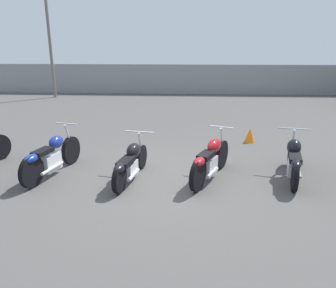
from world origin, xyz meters
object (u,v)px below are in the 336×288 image
(light_pole_left, at_px, (46,0))
(motorcycle_slot_2, at_px, (131,163))
(traffic_cone_near, at_px, (250,135))
(motorcycle_slot_3, at_px, (210,160))
(motorcycle_slot_4, at_px, (294,160))
(motorcycle_slot_1, at_px, (51,157))

(light_pole_left, height_order, motorcycle_slot_2, light_pole_left)
(traffic_cone_near, bearing_deg, light_pole_left, 138.39)
(light_pole_left, xyz_separation_m, motorcycle_slot_3, (7.85, -11.11, -4.54))
(light_pole_left, xyz_separation_m, motorcycle_slot_4, (9.64, -10.99, -4.54))
(light_pole_left, bearing_deg, motorcycle_slot_2, -61.41)
(motorcycle_slot_2, bearing_deg, light_pole_left, 129.02)
(motorcycle_slot_3, bearing_deg, light_pole_left, 149.64)
(motorcycle_slot_3, height_order, motorcycle_slot_4, motorcycle_slot_3)
(motorcycle_slot_2, xyz_separation_m, traffic_cone_near, (3.09, 3.07, -0.19))
(motorcycle_slot_2, relative_size, motorcycle_slot_3, 0.98)
(motorcycle_slot_4, height_order, traffic_cone_near, motorcycle_slot_4)
(motorcycle_slot_1, xyz_separation_m, traffic_cone_near, (4.89, 2.90, -0.22))
(motorcycle_slot_2, bearing_deg, motorcycle_slot_1, -174.96)
(light_pole_left, height_order, motorcycle_slot_4, light_pole_left)
(motorcycle_slot_1, bearing_deg, motorcycle_slot_2, 7.23)
(motorcycle_slot_2, distance_m, motorcycle_slot_3, 1.72)
(traffic_cone_near, bearing_deg, motorcycle_slot_4, -81.64)
(light_pole_left, relative_size, motorcycle_slot_1, 4.04)
(motorcycle_slot_1, distance_m, motorcycle_slot_2, 1.81)
(motorcycle_slot_2, bearing_deg, traffic_cone_near, 55.25)
(light_pole_left, distance_m, motorcycle_slot_2, 13.62)
(motorcycle_slot_1, relative_size, motorcycle_slot_4, 1.08)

